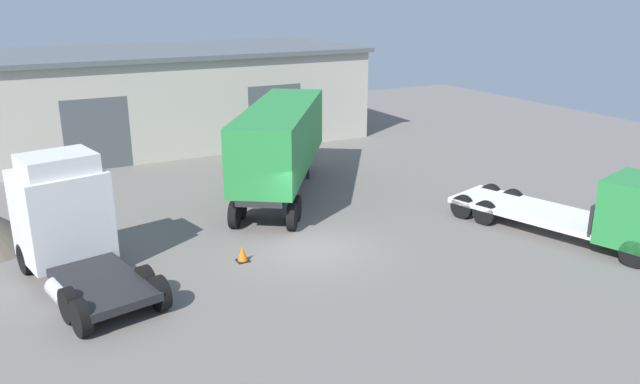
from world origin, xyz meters
TOP-DOWN VIEW (x-y plane):
  - ground_plane at (0.00, 0.00)m, footprint 60.00×60.00m
  - warehouse_building at (0.00, 18.90)m, footprint 22.50×10.31m
  - tractor_unit_white at (-7.77, 1.63)m, footprint 3.65×6.41m
  - container_trailer_green at (1.42, 5.80)m, footprint 7.60×9.47m
  - flatbed_truck_green at (8.98, -4.58)m, footprint 4.48×7.98m
  - traffic_cone at (-2.66, 0.05)m, footprint 0.40×0.40m

SIDE VIEW (x-z plane):
  - ground_plane at x=0.00m, z-range 0.00..0.00m
  - traffic_cone at x=-2.66m, z-range -0.02..0.53m
  - flatbed_truck_green at x=8.98m, z-range -0.06..2.61m
  - tractor_unit_white at x=-7.77m, z-range -0.11..3.78m
  - container_trailer_green at x=1.42m, z-range 0.55..4.51m
  - warehouse_building at x=0.00m, z-range 0.01..5.40m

